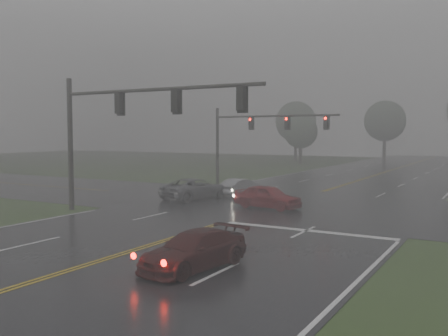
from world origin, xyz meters
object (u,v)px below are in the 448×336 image
Objects in this scene: sedan_maroon at (194,269)px; sedan_silver at (241,196)px; sedan_red at (268,209)px; signal_gantry_near at (120,118)px; car_grey at (195,199)px; signal_gantry_far at (252,131)px.

sedan_maroon is 19.97m from sedan_silver.
signal_gantry_near is at bearing 142.98° from sedan_red.
sedan_maroon is 18.09m from car_grey.
signal_gantry_near is 1.15× the size of signal_gantry_far.
signal_gantry_far is (-0.49, 17.38, -0.69)m from signal_gantry_near.
sedan_silver is at bearing 50.33° from sedan_red.
car_grey is 10.74m from signal_gantry_far.
sedan_maroon is at bearing 135.85° from car_grey.
sedan_silver is 12.41m from signal_gantry_near.
signal_gantry_near is at bearing 152.43° from sedan_maroon.
sedan_silver is 0.34× the size of signal_gantry_far.
sedan_silver reaches higher than sedan_maroon.
signal_gantry_far reaches higher than sedan_silver.
sedan_maroon is 0.34× the size of signal_gantry_near.
car_grey is (-9.86, 15.17, 0.00)m from sedan_maroon.
signal_gantry_near is (0.09, -7.78, 5.50)m from car_grey.
sedan_red is at bearing 114.15° from sedan_maroon.
sedan_silver is at bearing 80.24° from signal_gantry_near.
car_grey is at bearing 69.90° from sedan_silver.
signal_gantry_near reaches higher than sedan_red.
sedan_red is at bearing 45.38° from signal_gantry_near.
signal_gantry_far is (-0.40, 9.59, 4.81)m from car_grey.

